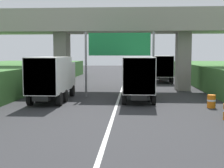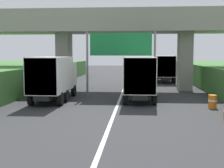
{
  "view_description": "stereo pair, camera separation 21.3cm",
  "coord_description": "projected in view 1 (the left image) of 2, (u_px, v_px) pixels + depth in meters",
  "views": [
    {
      "loc": [
        1.17,
        0.96,
        3.66
      ],
      "look_at": [
        0.0,
        18.15,
        2.0
      ],
      "focal_mm": 50.01,
      "sensor_mm": 36.0,
      "label": 1
    },
    {
      "loc": [
        1.38,
        0.98,
        3.66
      ],
      "look_at": [
        0.0,
        18.15,
        2.0
      ],
      "focal_mm": 50.01,
      "sensor_mm": 36.0,
      "label": 2
    }
  ],
  "objects": [
    {
      "name": "lane_centre_stripe",
      "position": [
        119.0,
        99.0,
        25.7
      ],
      "size": [
        0.2,
        92.81,
        0.01
      ],
      "primitive_type": "cube",
      "color": "white",
      "rests_on": "ground"
    },
    {
      "name": "overpass_bridge",
      "position": [
        122.0,
        30.0,
        31.67
      ],
      "size": [
        40.0,
        4.8,
        8.03
      ],
      "color": "gray",
      "rests_on": "ground"
    },
    {
      "name": "overhead_highway_sign",
      "position": [
        119.0,
        49.0,
        26.18
      ],
      "size": [
        5.88,
        0.18,
        5.53
      ],
      "color": "slate",
      "rests_on": "ground"
    },
    {
      "name": "truck_yellow",
      "position": [
        138.0,
        76.0,
        24.62
      ],
      "size": [
        2.44,
        7.3,
        3.44
      ],
      "color": "black",
      "rests_on": "ground"
    },
    {
      "name": "truck_white",
      "position": [
        53.0,
        76.0,
        24.2
      ],
      "size": [
        2.44,
        7.3,
        3.44
      ],
      "color": "black",
      "rests_on": "ground"
    },
    {
      "name": "truck_silver",
      "position": [
        162.0,
        67.0,
        41.0
      ],
      "size": [
        2.44,
        7.3,
        3.44
      ],
      "color": "black",
      "rests_on": "ground"
    },
    {
      "name": "car_red",
      "position": [
        159.0,
        72.0,
        48.2
      ],
      "size": [
        1.86,
        4.1,
        1.72
      ],
      "color": "red",
      "rests_on": "ground"
    },
    {
      "name": "construction_barrel_4",
      "position": [
        211.0,
        101.0,
        21.19
      ],
      "size": [
        0.57,
        0.57,
        0.9
      ],
      "color": "orange",
      "rests_on": "ground"
    }
  ]
}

